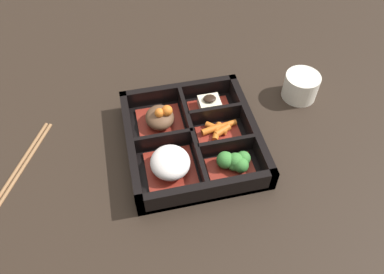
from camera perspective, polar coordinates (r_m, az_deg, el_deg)
name	(u,v)px	position (r m, az deg, el deg)	size (l,w,h in m)	color
ground_plane	(192,145)	(0.73, 0.00, -1.25)	(3.00, 3.00, 0.00)	black
bento_base	(192,144)	(0.73, 0.00, -1.00)	(0.26, 0.25, 0.01)	black
bento_rim	(193,137)	(0.71, 0.21, -0.01)	(0.26, 0.25, 0.05)	black
bowl_rice	(170,164)	(0.67, -3.32, -4.08)	(0.09, 0.09, 0.05)	maroon
bowl_stew	(160,118)	(0.74, -4.86, 2.83)	(0.09, 0.09, 0.05)	maroon
bowl_greens	(234,163)	(0.68, 6.42, -3.89)	(0.06, 0.08, 0.04)	maroon
bowl_carrots	(219,132)	(0.73, 4.07, 0.78)	(0.06, 0.08, 0.02)	maroon
bowl_tofu	(209,105)	(0.77, 2.66, 4.95)	(0.05, 0.08, 0.03)	maroon
tea_cup	(301,86)	(0.84, 16.26, 7.51)	(0.07, 0.07, 0.06)	beige
chopsticks	(21,165)	(0.77, -24.62, -3.94)	(0.20, 0.11, 0.01)	brown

